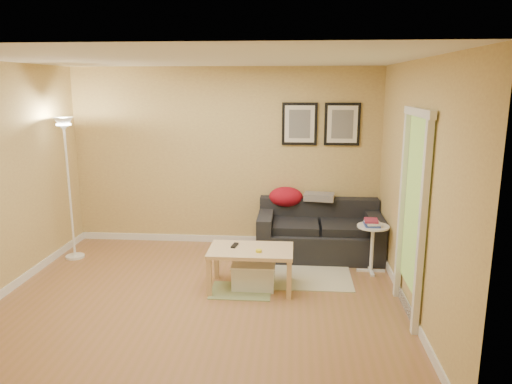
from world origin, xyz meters
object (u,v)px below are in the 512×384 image
Objects in this scene: side_table at (372,249)px; floor_lamp at (70,193)px; sofa at (319,230)px; book_stack at (372,222)px; storage_bin at (254,275)px; coffee_table at (251,269)px.

side_table is 4.07m from floor_lamp.
sofa is 6.93× the size of book_stack.
side_table is 0.35m from book_stack.
floor_lamp reaches higher than side_table.
book_stack is (1.44, 0.62, 0.50)m from storage_bin.
sofa is 0.85m from side_table.
coffee_table is 1.92× the size of storage_bin.
side_table reaches higher than coffee_table.
sofa is 3.44m from floor_lamp.
storage_bin is at bearing -17.29° from floor_lamp.
side_table is (1.46, 0.61, 0.15)m from storage_bin.
coffee_table is 2.75m from floor_lamp.
coffee_table is at bearing -17.93° from floor_lamp.
book_stack is at bearing 168.63° from side_table.
storage_bin is at bearing 36.45° from coffee_table.
book_stack reaches higher than coffee_table.
coffee_table is 3.97× the size of book_stack.
book_stack is (0.62, -0.55, 0.28)m from sofa.
coffee_table is 1.65m from book_stack.
side_table is 2.51× the size of book_stack.
coffee_table is 0.50× the size of floor_lamp.
storage_bin is 1.64m from book_stack.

